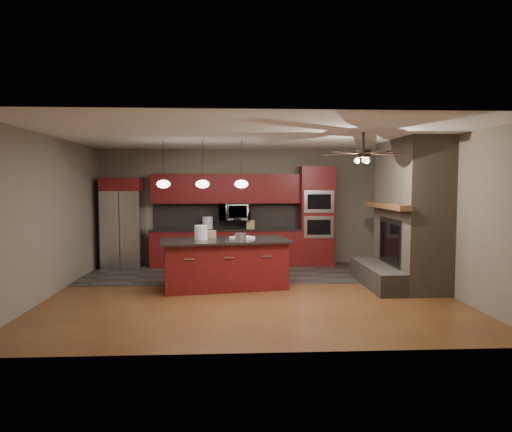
{
  "coord_description": "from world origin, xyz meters",
  "views": [
    {
      "loc": [
        -0.33,
        -8.16,
        1.96
      ],
      "look_at": [
        0.13,
        0.6,
        1.34
      ],
      "focal_mm": 32.0,
      "sensor_mm": 36.0,
      "label": 1
    }
  ],
  "objects": [
    {
      "name": "right_wall",
      "position": [
        3.5,
        0.0,
        1.4
      ],
      "size": [
        0.02,
        6.0,
        2.8
      ],
      "primitive_type": "cube",
      "color": "#6A6354",
      "rests_on": "ground"
    },
    {
      "name": "back_cabinetry",
      "position": [
        -0.48,
        2.74,
        0.89
      ],
      "size": [
        3.59,
        0.64,
        2.2
      ],
      "color": "maroon",
      "rests_on": "ground"
    },
    {
      "name": "kitchen_island",
      "position": [
        -0.47,
        0.37,
        0.46
      ],
      "size": [
        2.53,
        1.46,
        0.92
      ],
      "rotation": [
        0.0,
        0.0,
        0.16
      ],
      "color": "maroon",
      "rests_on": "ground"
    },
    {
      "name": "oven_tower",
      "position": [
        1.7,
        2.69,
        1.19
      ],
      "size": [
        0.8,
        0.63,
        2.38
      ],
      "color": "maroon",
      "rests_on": "ground"
    },
    {
      "name": "back_wall",
      "position": [
        0.0,
        3.0,
        1.4
      ],
      "size": [
        7.0,
        0.02,
        2.8
      ],
      "primitive_type": "cube",
      "color": "#6A6354",
      "rests_on": "ground"
    },
    {
      "name": "ground",
      "position": [
        0.0,
        0.0,
        0.0
      ],
      "size": [
        7.0,
        7.0,
        0.0
      ],
      "primitive_type": "plane",
      "color": "brown",
      "rests_on": "ground"
    },
    {
      "name": "refrigerator",
      "position": [
        -2.89,
        2.62,
        1.05
      ],
      "size": [
        0.9,
        0.75,
        2.1
      ],
      "color": "silver",
      "rests_on": "ground"
    },
    {
      "name": "ceiling",
      "position": [
        0.0,
        0.0,
        2.8
      ],
      "size": [
        7.0,
        6.0,
        0.02
      ],
      "primitive_type": "cube",
      "color": "white",
      "rests_on": "back_wall"
    },
    {
      "name": "paint_can",
      "position": [
        -0.17,
        0.21,
        0.99
      ],
      "size": [
        0.23,
        0.23,
        0.14
      ],
      "primitive_type": "cylinder",
      "rotation": [
        0.0,
        0.0,
        -0.12
      ],
      "color": "silver",
      "rests_on": "kitchen_island"
    },
    {
      "name": "paint_tray",
      "position": [
        -0.15,
        0.46,
        0.94
      ],
      "size": [
        0.5,
        0.45,
        0.04
      ],
      "primitive_type": "cube",
      "rotation": [
        0.0,
        0.0,
        0.51
      ],
      "color": "white",
      "rests_on": "kitchen_island"
    },
    {
      "name": "slate_tile_patch",
      "position": [
        0.0,
        1.8,
        0.01
      ],
      "size": [
        7.0,
        2.4,
        0.01
      ],
      "primitive_type": "cube",
      "color": "#363230",
      "rests_on": "ground"
    },
    {
      "name": "microwave",
      "position": [
        -0.27,
        2.75,
        1.3
      ],
      "size": [
        0.73,
        0.41,
        0.5
      ],
      "primitive_type": "imported",
      "color": "silver",
      "rests_on": "back_cabinetry"
    },
    {
      "name": "fireplace_column",
      "position": [
        3.04,
        0.4,
        1.3
      ],
      "size": [
        1.3,
        2.1,
        2.8
      ],
      "color": "#6C5F4D",
      "rests_on": "ground"
    },
    {
      "name": "counter_box",
      "position": [
        0.11,
        2.65,
        1.0
      ],
      "size": [
        0.21,
        0.18,
        0.21
      ],
      "primitive_type": "cube",
      "rotation": [
        0.0,
        0.0,
        -0.23
      ],
      "color": "tan",
      "rests_on": "back_cabinetry"
    },
    {
      "name": "pendant_left",
      "position": [
        -1.65,
        0.7,
        1.96
      ],
      "size": [
        0.26,
        0.26,
        0.92
      ],
      "color": "black",
      "rests_on": "ceiling"
    },
    {
      "name": "white_bucket",
      "position": [
        -0.92,
        0.37,
        1.05
      ],
      "size": [
        0.33,
        0.33,
        0.27
      ],
      "primitive_type": "cylinder",
      "rotation": [
        0.0,
        0.0,
        0.48
      ],
      "color": "silver",
      "rests_on": "kitchen_island"
    },
    {
      "name": "left_wall",
      "position": [
        -3.5,
        0.0,
        1.4
      ],
      "size": [
        0.02,
        6.0,
        2.8
      ],
      "primitive_type": "cube",
      "color": "#6A6354",
      "rests_on": "ground"
    },
    {
      "name": "ceiling_fan",
      "position": [
        1.8,
        -0.8,
        2.46
      ],
      "size": [
        1.27,
        1.33,
        0.41
      ],
      "color": "black",
      "rests_on": "ceiling"
    },
    {
      "name": "pendant_center",
      "position": [
        -0.9,
        0.7,
        1.96
      ],
      "size": [
        0.26,
        0.26,
        0.92
      ],
      "color": "black",
      "rests_on": "ceiling"
    },
    {
      "name": "cardboard_box",
      "position": [
        -0.76,
        0.69,
        0.99
      ],
      "size": [
        0.23,
        0.19,
        0.13
      ],
      "primitive_type": "cube",
      "rotation": [
        0.0,
        0.0,
        0.19
      ],
      "color": "#9E7951",
      "rests_on": "kitchen_island"
    },
    {
      "name": "pendant_right",
      "position": [
        -0.15,
        0.7,
        1.96
      ],
      "size": [
        0.26,
        0.26,
        0.92
      ],
      "color": "black",
      "rests_on": "ceiling"
    },
    {
      "name": "counter_bucket",
      "position": [
        -0.92,
        2.7,
        1.04
      ],
      "size": [
        0.26,
        0.26,
        0.29
      ],
      "primitive_type": "cylinder",
      "rotation": [
        0.0,
        0.0,
        0.05
      ],
      "color": "silver",
      "rests_on": "back_cabinetry"
    }
  ]
}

